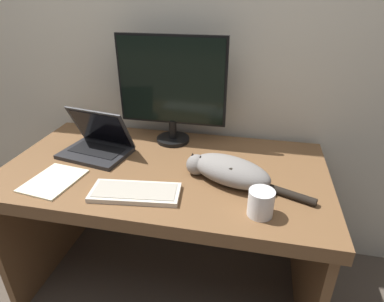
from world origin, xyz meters
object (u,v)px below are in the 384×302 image
Objects in this scene: cat at (229,170)px; coffee_mug at (261,203)px; laptop at (97,145)px; external_keyboard at (135,192)px; monitor at (172,87)px.

coffee_mug is at bearing -33.32° from cat.
external_keyboard is (0.31, -0.30, -0.03)m from laptop.
laptop is 0.96× the size of external_keyboard.
monitor is 5.43× the size of coffee_mug.
coffee_mug is at bearing -11.53° from laptop.
monitor is 1.49× the size of external_keyboard.
monitor is 0.53m from cat.
monitor reaches higher than laptop.
monitor is at bearing 43.84° from laptop.
external_keyboard is at bearing -33.54° from laptop.
coffee_mug is (0.80, -0.32, 0.00)m from laptop.
cat is (0.66, -0.13, 0.01)m from laptop.
monitor is 0.76m from coffee_mug.
laptop is 0.67m from cat.
monitor is at bearing 130.95° from coffee_mug.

